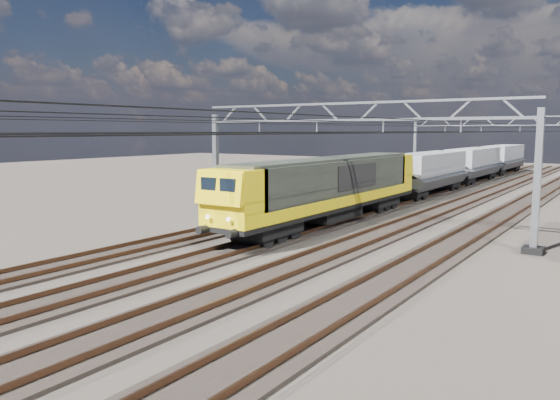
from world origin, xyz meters
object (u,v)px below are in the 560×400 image
Objects in this scene: catenary_gantry_mid at (348,162)px; catenary_gantry_far at (499,146)px; hopper_wagon_lead at (429,170)px; hopper_wagon_mid at (474,162)px; hopper_wagon_third at (503,157)px; locomotive at (330,186)px.

catenary_gantry_far is (0.00, 36.00, 0.00)m from catenary_gantry_mid.
catenary_gantry_mid is at bearing -84.08° from hopper_wagon_lead.
hopper_wagon_lead is at bearing 95.92° from catenary_gantry_mid.
hopper_wagon_lead is (-2.00, -16.72, -1.67)m from catenary_gantry_far.
hopper_wagon_lead is 14.20m from hopper_wagon_mid.
hopper_wagon_lead is at bearing -96.82° from catenary_gantry_far.
catenary_gantry_mid reaches higher than hopper_wagon_mid.
hopper_wagon_third is (0.00, 28.40, 0.00)m from hopper_wagon_lead.
hopper_wagon_mid and hopper_wagon_third have the same top height.
locomotive is 31.90m from hopper_wagon_mid.
hopper_wagon_mid is at bearing 90.00° from locomotive.
catenary_gantry_mid is at bearing -86.58° from hopper_wagon_mid.
catenary_gantry_mid is 33.59m from hopper_wagon_mid.
catenary_gantry_mid is at bearing -90.00° from catenary_gantry_far.
hopper_wagon_mid is 14.20m from hopper_wagon_third.
catenary_gantry_far reaches higher than locomotive.
hopper_wagon_third is at bearing 90.00° from hopper_wagon_mid.
catenary_gantry_mid is 1.53× the size of hopper_wagon_third.
hopper_wagon_third is at bearing 99.71° from catenary_gantry_far.
locomotive is 46.10m from hopper_wagon_third.
hopper_wagon_third is (-2.00, 11.68, -1.67)m from catenary_gantry_far.
catenary_gantry_far reaches higher than hopper_wagon_mid.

